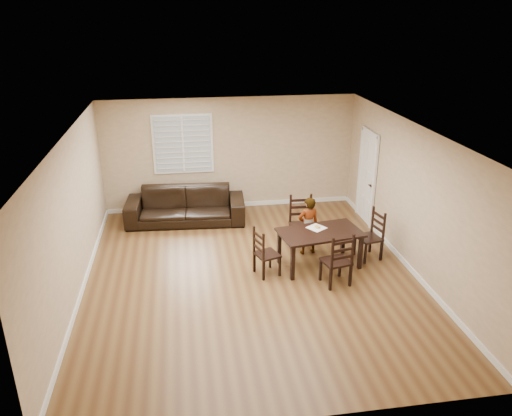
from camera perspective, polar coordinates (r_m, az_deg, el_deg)
The scene contains 11 objects.
ground at distance 9.29m, azimuth -0.56°, elevation -7.77°, with size 7.00×7.00×0.00m, color brown.
room at distance 8.71m, azimuth -0.54°, elevation 3.19°, with size 6.04×7.04×2.72m.
dining_table at distance 9.45m, azimuth 7.32°, elevation -3.16°, with size 1.64×1.09×0.72m.
chair_near at distance 10.33m, azimuth 5.14°, elevation -1.63°, with size 0.50×0.47×1.08m.
chair_far at distance 8.87m, azimuth 9.53°, elevation -6.25°, with size 0.54×0.51×1.02m.
chair_left at distance 9.13m, azimuth 0.66°, elevation -5.35°, with size 0.51×0.52×0.93m.
chair_right at distance 10.05m, azimuth 13.34°, elevation -3.12°, with size 0.50×0.53×1.00m.
child at distance 9.92m, azimuth 5.98°, elevation -2.03°, with size 0.44×0.29×1.19m, color gray.
napkin at distance 9.55m, azimuth 6.92°, elevation -2.25°, with size 0.30×0.30×0.00m, color beige.
donut at distance 9.55m, azimuth 7.03°, elevation -2.11°, with size 0.11×0.11×0.04m.
sofa at distance 11.52m, azimuth -8.05°, elevation 0.26°, with size 2.67×1.04×0.78m, color black.
Camera 1 is at (-1.14, -7.98, 4.62)m, focal length 35.00 mm.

